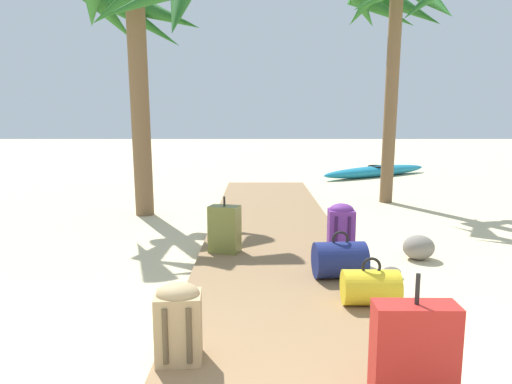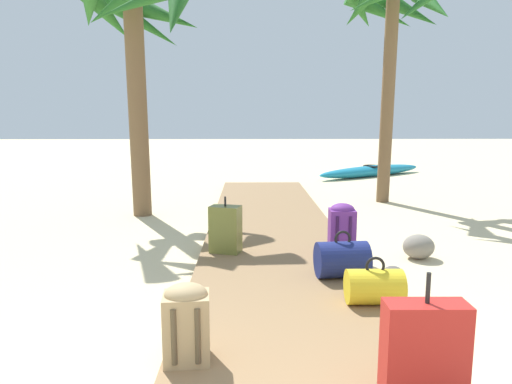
{
  "view_description": "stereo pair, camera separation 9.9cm",
  "coord_description": "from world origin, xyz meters",
  "views": [
    {
      "loc": [
        -0.24,
        -1.31,
        1.62
      ],
      "look_at": [
        -0.22,
        5.36,
        0.55
      ],
      "focal_mm": 32.62,
      "sensor_mm": 36.0,
      "label": 1
    },
    {
      "loc": [
        -0.33,
        -1.31,
        1.62
      ],
      "look_at": [
        -0.22,
        5.36,
        0.55
      ],
      "focal_mm": 32.62,
      "sensor_mm": 36.0,
      "label": 2
    }
  ],
  "objects": [
    {
      "name": "palm_tree_far_left",
      "position": [
        -2.07,
        6.33,
        2.96
      ],
      "size": [
        2.18,
        2.4,
        3.82
      ],
      "color": "brown",
      "rests_on": "ground"
    },
    {
      "name": "duffel_bag_yellow",
      "position": [
        0.72,
        2.37,
        0.23
      ],
      "size": [
        0.47,
        0.3,
        0.41
      ],
      "color": "gold",
      "rests_on": "boardwalk"
    },
    {
      "name": "duffel_bag_navy",
      "position": [
        0.58,
        3.03,
        0.26
      ],
      "size": [
        0.52,
        0.39,
        0.47
      ],
      "color": "navy",
      "rests_on": "boardwalk"
    },
    {
      "name": "backpack_purple",
      "position": [
        0.72,
        3.78,
        0.39
      ],
      "size": [
        0.3,
        0.29,
        0.59
      ],
      "color": "#6B2D84",
      "rests_on": "boardwalk"
    },
    {
      "name": "boardwalk",
      "position": [
        0.0,
        4.87,
        0.04
      ],
      "size": [
        1.78,
        9.74,
        0.08
      ],
      "primitive_type": "cube",
      "color": "olive",
      "rests_on": "ground"
    },
    {
      "name": "rock_right_mid",
      "position": [
        1.16,
        3.26,
        0.05
      ],
      "size": [
        0.2,
        0.18,
        0.11
      ],
      "primitive_type": "ellipsoid",
      "rotation": [
        0.0,
        0.0,
        1.66
      ],
      "color": "#5B5651",
      "rests_on": "ground"
    },
    {
      "name": "backpack_tan",
      "position": [
        -0.73,
        1.47,
        0.35
      ],
      "size": [
        0.31,
        0.28,
        0.52
      ],
      "color": "tan",
      "rests_on": "boardwalk"
    },
    {
      "name": "ground_plane",
      "position": [
        0.0,
        3.9,
        0.0
      ],
      "size": [
        60.0,
        60.0,
        0.0
      ],
      "primitive_type": "plane",
      "color": "beige"
    },
    {
      "name": "palm_tree_far_right",
      "position": [
        2.34,
        7.46,
        3.4
      ],
      "size": [
        2.18,
        2.29,
        4.22
      ],
      "color": "brown",
      "rests_on": "ground"
    },
    {
      "name": "kayak",
      "position": [
        3.11,
        11.5,
        0.15
      ],
      "size": [
        3.53,
        2.57,
        0.31
      ],
      "color": "teal",
      "rests_on": "ground"
    },
    {
      "name": "suitcase_olive",
      "position": [
        -0.6,
        3.9,
        0.35
      ],
      "size": [
        0.39,
        0.3,
        0.65
      ],
      "color": "olive",
      "rests_on": "boardwalk"
    },
    {
      "name": "rock_right_far",
      "position": [
        1.64,
        3.88,
        0.14
      ],
      "size": [
        0.46,
        0.44,
        0.28
      ],
      "primitive_type": "ellipsoid",
      "rotation": [
        0.0,
        0.0,
        0.35
      ],
      "color": "gray",
      "rests_on": "ground"
    },
    {
      "name": "suitcase_red",
      "position": [
        0.6,
        0.98,
        0.37
      ],
      "size": [
        0.44,
        0.18,
        0.75
      ],
      "color": "red",
      "rests_on": "boardwalk"
    }
  ]
}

